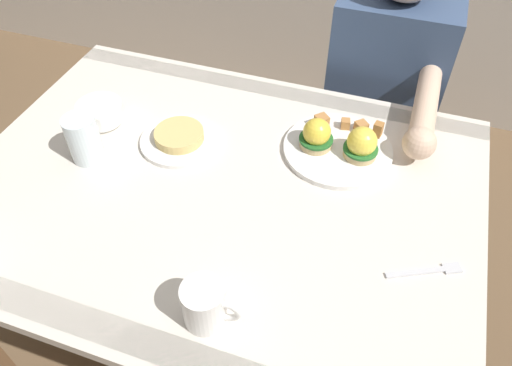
% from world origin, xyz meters
% --- Properties ---
extents(ground_plane, '(6.00, 6.00, 0.00)m').
position_xyz_m(ground_plane, '(0.00, 0.00, 0.00)').
color(ground_plane, brown).
extents(dining_table, '(1.20, 0.90, 0.74)m').
position_xyz_m(dining_table, '(0.00, 0.00, 0.63)').
color(dining_table, silver).
rests_on(dining_table, ground_plane).
extents(eggs_benedict_plate, '(0.27, 0.27, 0.09)m').
position_xyz_m(eggs_benedict_plate, '(0.24, 0.20, 0.77)').
color(eggs_benedict_plate, white).
rests_on(eggs_benedict_plate, dining_table).
extents(fruit_bowl, '(0.12, 0.12, 0.05)m').
position_xyz_m(fruit_bowl, '(-0.38, 0.12, 0.77)').
color(fruit_bowl, white).
rests_on(fruit_bowl, dining_table).
extents(coffee_mug, '(0.11, 0.08, 0.09)m').
position_xyz_m(coffee_mug, '(0.11, -0.32, 0.79)').
color(coffee_mug, white).
rests_on(coffee_mug, dining_table).
extents(fork, '(0.15, 0.09, 0.00)m').
position_xyz_m(fork, '(0.49, -0.08, 0.74)').
color(fork, silver).
rests_on(fork, dining_table).
extents(water_glass_far, '(0.08, 0.08, 0.12)m').
position_xyz_m(water_glass_far, '(-0.33, -0.01, 0.79)').
color(water_glass_far, silver).
rests_on(water_glass_far, dining_table).
extents(side_plate, '(0.20, 0.20, 0.04)m').
position_xyz_m(side_plate, '(-0.15, 0.11, 0.75)').
color(side_plate, white).
rests_on(side_plate, dining_table).
extents(diner_person, '(0.34, 0.54, 1.14)m').
position_xyz_m(diner_person, '(0.31, 0.60, 0.65)').
color(diner_person, '#33333D').
rests_on(diner_person, ground_plane).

